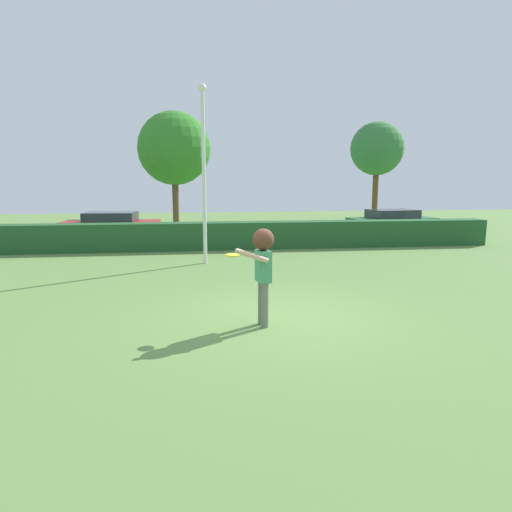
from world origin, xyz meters
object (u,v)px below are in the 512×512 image
at_px(lamppost, 204,166).
at_px(parked_car_green, 392,221).
at_px(person, 263,262).
at_px(frisbee, 233,255).
at_px(willow_tree, 377,149).
at_px(birch_tree, 174,149).
at_px(parked_car_red, 111,225).

xyz_separation_m(lamppost, parked_car_green, (9.27, 6.55, -2.42)).
height_order(person, parked_car_green, person).
relative_size(frisbee, willow_tree, 0.04).
xyz_separation_m(lamppost, birch_tree, (-1.37, 11.74, 1.28)).
relative_size(person, lamppost, 0.32).
xyz_separation_m(willow_tree, birch_tree, (-12.14, -0.80, -0.12)).
height_order(person, parked_car_red, person).
distance_m(person, parked_car_green, 15.67).
bearing_deg(lamppost, frisbee, -86.97).
height_order(lamppost, birch_tree, birch_tree).
xyz_separation_m(frisbee, parked_car_red, (-4.42, 13.16, -0.65)).
bearing_deg(lamppost, parked_car_red, 121.94).
bearing_deg(lamppost, parked_car_green, 35.24).
xyz_separation_m(lamppost, willow_tree, (10.77, 12.54, 1.41)).
xyz_separation_m(frisbee, lamppost, (-0.35, 6.64, 1.77)).
bearing_deg(willow_tree, parked_car_red, -157.91).
xyz_separation_m(lamppost, parked_car_red, (-4.07, 6.52, -2.42)).
height_order(parked_car_red, birch_tree, birch_tree).
distance_m(person, lamppost, 7.00).
height_order(person, lamppost, lamppost).
bearing_deg(lamppost, person, -82.36).
bearing_deg(frisbee, parked_car_green, 55.92).
bearing_deg(parked_car_red, willow_tree, 22.09).
xyz_separation_m(parked_car_green, willow_tree, (1.50, 5.99, 3.83)).
bearing_deg(parked_car_green, willow_tree, 75.96).
height_order(frisbee, willow_tree, willow_tree).
distance_m(parked_car_green, willow_tree, 7.27).
relative_size(parked_car_red, willow_tree, 0.70).
height_order(frisbee, lamppost, lamppost).
bearing_deg(lamppost, birch_tree, 96.64).
bearing_deg(birch_tree, lamppost, -83.36).
height_order(person, willow_tree, willow_tree).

